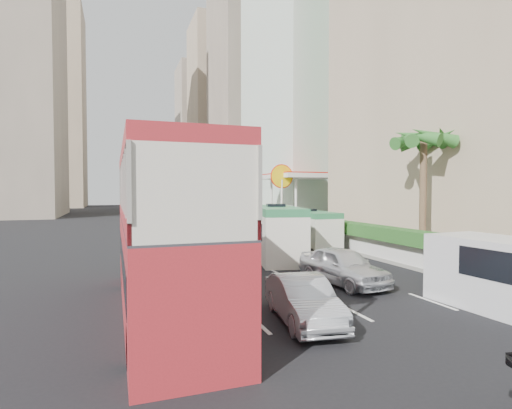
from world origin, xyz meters
name	(u,v)px	position (x,y,z in m)	size (l,w,h in m)	color
ground_plane	(331,294)	(0.00, 0.00, 0.00)	(200.00, 200.00, 0.00)	black
double_decker_bus	(164,232)	(-6.00, 0.00, 2.53)	(2.50, 11.00, 5.06)	#B7262C
car_silver_lane_a	(303,322)	(-2.33, -2.44, 0.00)	(1.39, 4.00, 1.32)	silver
car_silver_lane_b	(343,284)	(1.28, 1.25, 0.00)	(1.79, 4.44, 1.51)	silver
van_asset	(239,240)	(1.48, 16.32, 0.00)	(2.03, 4.41, 1.22)	silver
minibus_near	(276,233)	(1.05, 7.88, 1.46)	(2.20, 6.59, 2.92)	silver
minibus_far	(309,230)	(4.44, 10.43, 1.24)	(1.87, 5.61, 2.49)	silver
panel_van_far	(252,222)	(4.02, 20.54, 1.04)	(2.08, 5.20, 2.08)	silver
sidewalk	(284,227)	(9.00, 25.00, 0.09)	(6.00, 120.00, 0.18)	#99968C
kerb_wall	(308,232)	(6.20, 14.00, 0.68)	(0.30, 44.00, 1.00)	silver
hedge	(308,221)	(6.20, 14.00, 1.53)	(1.10, 44.00, 0.70)	#2D6626
palm_tree	(423,199)	(7.80, 4.00, 3.38)	(0.36, 0.36, 6.40)	brown
shell_station	(301,201)	(10.00, 23.00, 2.75)	(6.50, 8.00, 5.50)	silver
tower_mid	(258,77)	(18.00, 58.00, 25.00)	(16.00, 16.00, 50.00)	#A1907F
tower_far_a	(221,116)	(17.00, 82.00, 22.00)	(14.00, 14.00, 44.00)	tan
tower_far_b	(202,136)	(17.00, 104.00, 20.00)	(14.00, 14.00, 40.00)	#A1907F
tower_left_b	(47,107)	(-22.00, 90.00, 23.00)	(16.00, 16.00, 46.00)	tan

